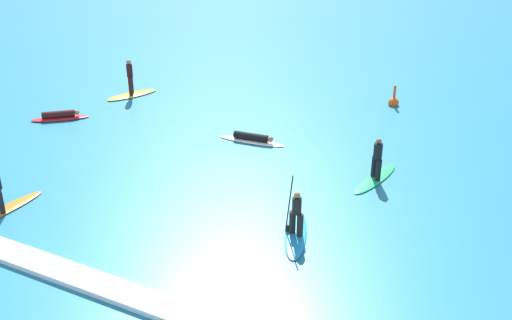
{
  "coord_description": "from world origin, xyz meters",
  "views": [
    {
      "loc": [
        9.61,
        -19.29,
        11.64
      ],
      "look_at": [
        0.0,
        0.0,
        0.5
      ],
      "focal_mm": 43.72,
      "sensor_mm": 36.0,
      "label": 1
    }
  ],
  "objects_px": {
    "marker_buoy": "(394,102)",
    "surfer_on_orange_board": "(1,201)",
    "surfer_on_white_board": "(252,138)",
    "surfer_on_blue_board": "(296,225)",
    "surfer_on_red_board": "(60,116)",
    "surfer_on_green_board": "(376,169)",
    "surfer_on_yellow_board": "(131,87)"
  },
  "relations": [
    {
      "from": "surfer_on_red_board",
      "to": "marker_buoy",
      "type": "height_order",
      "value": "marker_buoy"
    },
    {
      "from": "surfer_on_white_board",
      "to": "marker_buoy",
      "type": "distance_m",
      "value": 8.07
    },
    {
      "from": "surfer_on_blue_board",
      "to": "marker_buoy",
      "type": "distance_m",
      "value": 12.56
    },
    {
      "from": "surfer_on_green_board",
      "to": "surfer_on_orange_board",
      "type": "relative_size",
      "value": 0.91
    },
    {
      "from": "surfer_on_white_board",
      "to": "surfer_on_green_board",
      "type": "relative_size",
      "value": 1.0
    },
    {
      "from": "surfer_on_orange_board",
      "to": "marker_buoy",
      "type": "distance_m",
      "value": 18.47
    },
    {
      "from": "surfer_on_blue_board",
      "to": "surfer_on_green_board",
      "type": "distance_m",
      "value": 5.01
    },
    {
      "from": "surfer_on_white_board",
      "to": "marker_buoy",
      "type": "height_order",
      "value": "marker_buoy"
    },
    {
      "from": "surfer_on_yellow_board",
      "to": "marker_buoy",
      "type": "bearing_deg",
      "value": -40.27
    },
    {
      "from": "surfer_on_red_board",
      "to": "marker_buoy",
      "type": "distance_m",
      "value": 15.98
    },
    {
      "from": "surfer_on_white_board",
      "to": "surfer_on_yellow_board",
      "type": "xyz_separation_m",
      "value": [
        -7.93,
        2.1,
        0.29
      ]
    },
    {
      "from": "surfer_on_blue_board",
      "to": "surfer_on_green_board",
      "type": "height_order",
      "value": "surfer_on_blue_board"
    },
    {
      "from": "surfer_on_green_board",
      "to": "surfer_on_red_board",
      "type": "bearing_deg",
      "value": 106.04
    },
    {
      "from": "surfer_on_blue_board",
      "to": "marker_buoy",
      "type": "bearing_deg",
      "value": -19.01
    },
    {
      "from": "surfer_on_red_board",
      "to": "surfer_on_yellow_board",
      "type": "height_order",
      "value": "surfer_on_yellow_board"
    },
    {
      "from": "surfer_on_white_board",
      "to": "surfer_on_orange_board",
      "type": "height_order",
      "value": "surfer_on_orange_board"
    },
    {
      "from": "surfer_on_blue_board",
      "to": "surfer_on_red_board",
      "type": "height_order",
      "value": "surfer_on_blue_board"
    },
    {
      "from": "surfer_on_white_board",
      "to": "surfer_on_red_board",
      "type": "distance_m",
      "value": 9.3
    },
    {
      "from": "surfer_on_white_board",
      "to": "surfer_on_orange_board",
      "type": "xyz_separation_m",
      "value": [
        -5.28,
        -8.96,
        0.28
      ]
    },
    {
      "from": "surfer_on_yellow_board",
      "to": "surfer_on_green_board",
      "type": "bearing_deg",
      "value": -73.67
    },
    {
      "from": "surfer_on_orange_board",
      "to": "surfer_on_yellow_board",
      "type": "relative_size",
      "value": 1.22
    },
    {
      "from": "surfer_on_white_board",
      "to": "surfer_on_green_board",
      "type": "xyz_separation_m",
      "value": [
        5.73,
        -0.9,
        0.32
      ]
    },
    {
      "from": "marker_buoy",
      "to": "surfer_on_green_board",
      "type": "bearing_deg",
      "value": -79.63
    },
    {
      "from": "surfer_on_white_board",
      "to": "marker_buoy",
      "type": "xyz_separation_m",
      "value": [
        4.32,
        6.81,
        0.01
      ]
    },
    {
      "from": "surfer_on_green_board",
      "to": "surfer_on_red_board",
      "type": "relative_size",
      "value": 1.23
    },
    {
      "from": "marker_buoy",
      "to": "surfer_on_orange_board",
      "type": "bearing_deg",
      "value": -121.33
    },
    {
      "from": "surfer_on_green_board",
      "to": "surfer_on_white_board",
      "type": "bearing_deg",
      "value": 93.55
    },
    {
      "from": "surfer_on_red_board",
      "to": "marker_buoy",
      "type": "bearing_deg",
      "value": -5.85
    },
    {
      "from": "surfer_on_blue_board",
      "to": "marker_buoy",
      "type": "height_order",
      "value": "surfer_on_blue_board"
    },
    {
      "from": "surfer_on_blue_board",
      "to": "surfer_on_red_board",
      "type": "xyz_separation_m",
      "value": [
        -13.62,
        3.91,
        -0.25
      ]
    },
    {
      "from": "surfer_on_red_board",
      "to": "marker_buoy",
      "type": "xyz_separation_m",
      "value": [
        13.44,
        8.65,
        0.01
      ]
    },
    {
      "from": "surfer_on_yellow_board",
      "to": "marker_buoy",
      "type": "xyz_separation_m",
      "value": [
        12.26,
        4.71,
        -0.28
      ]
    }
  ]
}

